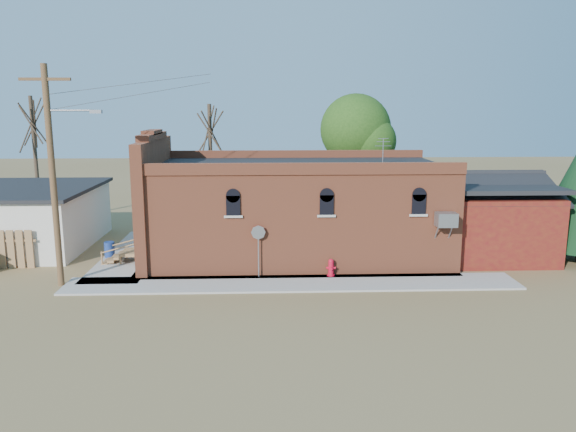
{
  "coord_description": "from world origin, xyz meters",
  "views": [
    {
      "loc": [
        0.43,
        -21.65,
        7.37
      ],
      "look_at": [
        1.41,
        3.62,
        2.4
      ],
      "focal_mm": 35.0,
      "sensor_mm": 36.0,
      "label": 1
    }
  ],
  "objects_px": {
    "stop_sign": "(258,237)",
    "trash_barrel": "(109,249)",
    "brick_bar": "(291,210)",
    "fire_hydrant": "(331,267)",
    "utility_pole": "(54,172)"
  },
  "relations": [
    {
      "from": "stop_sign",
      "to": "trash_barrel",
      "type": "bearing_deg",
      "value": 174.29
    },
    {
      "from": "trash_barrel",
      "to": "brick_bar",
      "type": "bearing_deg",
      "value": 1.11
    },
    {
      "from": "utility_pole",
      "to": "trash_barrel",
      "type": "height_order",
      "value": "utility_pole"
    },
    {
      "from": "brick_bar",
      "to": "fire_hydrant",
      "type": "height_order",
      "value": "brick_bar"
    },
    {
      "from": "utility_pole",
      "to": "trash_barrel",
      "type": "distance_m",
      "value": 6.03
    },
    {
      "from": "fire_hydrant",
      "to": "trash_barrel",
      "type": "bearing_deg",
      "value": 162.58
    },
    {
      "from": "fire_hydrant",
      "to": "trash_barrel",
      "type": "height_order",
      "value": "fire_hydrant"
    },
    {
      "from": "fire_hydrant",
      "to": "trash_barrel",
      "type": "distance_m",
      "value": 11.09
    },
    {
      "from": "brick_bar",
      "to": "stop_sign",
      "type": "height_order",
      "value": "brick_bar"
    },
    {
      "from": "brick_bar",
      "to": "fire_hydrant",
      "type": "xyz_separation_m",
      "value": [
        1.57,
        -3.7,
        -1.88
      ]
    },
    {
      "from": "utility_pole",
      "to": "fire_hydrant",
      "type": "relative_size",
      "value": 11.8
    },
    {
      "from": "utility_pole",
      "to": "trash_barrel",
      "type": "bearing_deg",
      "value": 78.42
    },
    {
      "from": "utility_pole",
      "to": "brick_bar",
      "type": "bearing_deg",
      "value": 23.69
    },
    {
      "from": "stop_sign",
      "to": "brick_bar",
      "type": "bearing_deg",
      "value": 86.68
    },
    {
      "from": "brick_bar",
      "to": "utility_pole",
      "type": "relative_size",
      "value": 1.82
    }
  ]
}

